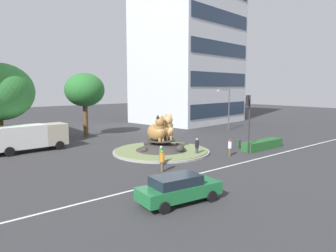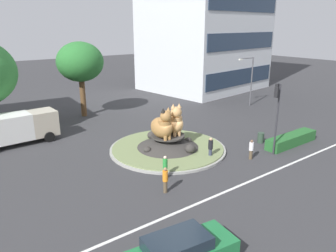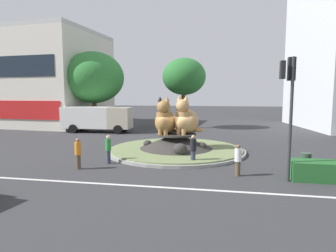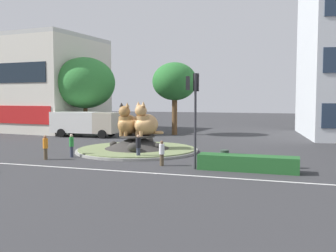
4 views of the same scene
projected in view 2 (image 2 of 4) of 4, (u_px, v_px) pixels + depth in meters
ground_plane at (168, 150)px, 26.81m from camera, size 160.00×160.00×0.00m
lane_centreline at (240, 185)px, 20.87m from camera, size 112.00×0.20×0.01m
roundabout_island at (168, 144)px, 26.67m from camera, size 9.53×9.53×1.28m
cat_statue_tabby at (162, 126)px, 25.54m from camera, size 1.58×2.50×2.57m
cat_statue_calico at (174, 122)px, 26.55m from camera, size 2.35×2.67×2.65m
traffic_light_mast at (277, 104)px, 24.68m from camera, size 0.71×0.58×5.65m
clipped_hedge_strip at (291, 140)px, 27.80m from camera, size 5.72×1.20×0.90m
second_tree_near_tower at (80, 62)px, 34.98m from camera, size 5.03×5.03×8.19m
streetlight_arm at (250, 77)px, 40.29m from camera, size 2.26×0.51×6.09m
pedestrian_black_shirt at (211, 148)px, 24.81m from camera, size 0.36×0.36×1.69m
pedestrian_white_shirt at (251, 149)px, 24.70m from camera, size 0.34×0.34×1.57m
pedestrian_green_shirt at (165, 167)px, 21.50m from camera, size 0.32×0.32×1.65m
pedestrian_orange_shirt at (165, 179)px, 19.73m from camera, size 0.34×0.34×1.68m
sedan_on_far_lane at (181, 251)px, 13.56m from camera, size 4.99×2.51×1.58m
delivery_box_truck at (12, 128)px, 27.41m from camera, size 7.35×2.68×2.68m
litter_bin at (261, 138)px, 28.29m from camera, size 0.56×0.56×0.90m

